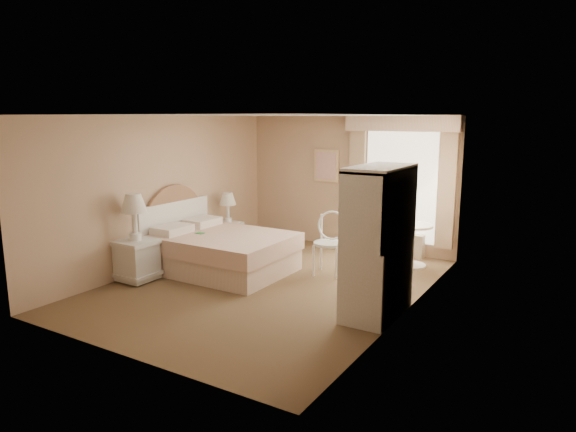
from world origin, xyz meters
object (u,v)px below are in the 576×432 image
Objects in this scene: round_table at (412,238)px; cafe_chair at (330,238)px; nightstand_near at (136,249)px; armoire at (378,254)px; bed at (218,250)px; nightstand_far at (228,228)px.

round_table is 0.72× the size of cafe_chair.
armoire reaches higher than nightstand_near.
cafe_chair is (1.63, 0.81, 0.23)m from bed.
cafe_chair reaches higher than round_table.
nightstand_near is at bearing -90.00° from nightstand_far.
bed is 3.23m from round_table.
armoire is (1.31, -1.27, 0.20)m from cafe_chair.
nightstand_near reaches higher than cafe_chair.
bed is 1.12× the size of armoire.
cafe_chair is at bearing -132.85° from round_table.
round_table is (2.62, 1.88, 0.13)m from bed.
bed is at bearing -162.90° from cafe_chair.
bed is at bearing 56.12° from nightstand_near.
round_table is at bearing 35.69° from bed.
nightstand_near reaches higher than nightstand_far.
bed is at bearing -59.14° from nightstand_far.
armoire reaches higher than bed.
bed is 1.99× the size of nightstand_far.
nightstand_far is 1.48× the size of round_table.
nightstand_near reaches higher than round_table.
bed is 1.83m from cafe_chair.
armoire is at bearing -53.50° from cafe_chair.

